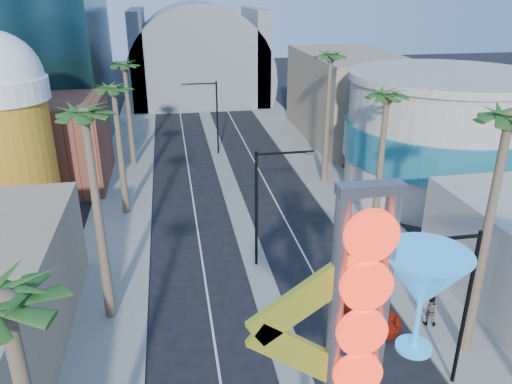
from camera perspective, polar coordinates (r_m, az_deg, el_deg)
name	(u,v)px	position (r m, az deg, el deg)	size (l,w,h in m)	color
sidewalk_west	(125,190)	(46.80, -14.79, 0.23)	(5.00, 100.00, 0.15)	gray
sidewalk_east	(326,177)	(48.80, 7.97, 1.71)	(5.00, 100.00, 0.15)	gray
median	(225,172)	(49.64, -3.60, 2.26)	(1.60, 84.00, 0.15)	gray
brick_filler_west	(49,143)	(49.39, -22.55, 5.24)	(10.00, 10.00, 8.00)	brown
filler_east	(348,97)	(61.33, 10.43, 10.67)	(10.00, 20.00, 10.00)	tan
beer_mug	(4,124)	(41.22, -26.82, 6.92)	(7.00, 7.00, 14.50)	orange
turquoise_building	(441,135)	(46.27, 20.36, 6.09)	(16.60, 16.60, 10.60)	#B0A395
canopy	(199,74)	(81.48, -6.53, 13.29)	(22.00, 16.00, 22.00)	slate
neon_sign	(382,344)	(16.13, 14.17, -16.47)	(6.53, 2.60, 12.55)	gray
streetlight_0	(265,198)	(31.39, 1.02, -0.70)	(3.79, 0.25, 8.00)	black
streetlight_1	(212,111)	(53.93, -5.06, 9.20)	(3.79, 0.25, 8.00)	black
streetlight_2	(458,298)	(23.63, 22.12, -11.12)	(3.45, 0.25, 8.00)	black
palm_0	(10,329)	(13.26, -26.32, -13.84)	(2.40, 2.40, 11.70)	brown
palm_1	(87,131)	(25.45, -18.80, 6.66)	(2.40, 2.40, 12.70)	brown
palm_2	(114,98)	(39.28, -15.89, 10.28)	(2.40, 2.40, 11.20)	brown
palm_3	(125,72)	(51.04, -14.76, 13.08)	(2.40, 2.40, 11.20)	brown
palm_5	(506,138)	(23.82, 26.62, 5.53)	(2.40, 2.40, 13.20)	brown
palm_6	(386,107)	(34.18, 14.67, 9.43)	(2.40, 2.40, 11.70)	brown
palm_7	(330,66)	(45.02, 8.49, 14.10)	(2.40, 2.40, 12.70)	brown
red_pickup	(366,306)	(29.24, 12.49, -12.65)	(2.25, 4.89, 1.36)	#B6230E
pedestrian_b	(430,310)	(29.25, 19.22, -12.62)	(0.86, 0.67, 1.77)	gray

